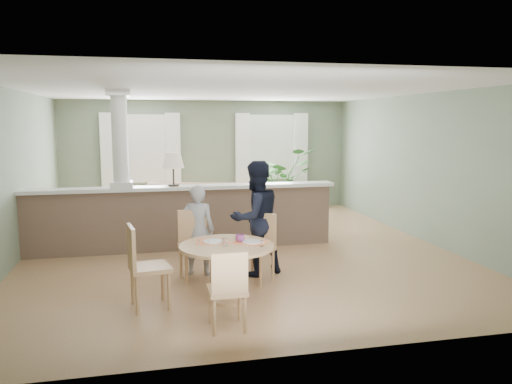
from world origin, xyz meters
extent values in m
plane|color=tan|center=(0.00, 0.00, 0.00)|extent=(8.00, 8.00, 0.00)
cube|color=gray|center=(0.00, 4.00, 1.35)|extent=(7.00, 0.02, 2.70)
cube|color=gray|center=(-3.50, 0.00, 1.35)|extent=(0.02, 8.00, 2.70)
cube|color=gray|center=(3.50, 0.00, 1.35)|extent=(0.02, 8.00, 2.70)
cube|color=gray|center=(0.00, -4.00, 1.35)|extent=(7.00, 0.02, 2.70)
cube|color=white|center=(0.00, 0.00, 2.70)|extent=(7.00, 8.00, 0.02)
cube|color=white|center=(-1.60, 3.97, 1.55)|extent=(1.10, 0.02, 1.50)
cube|color=white|center=(-1.60, 3.94, 1.55)|extent=(1.22, 0.04, 1.62)
cube|color=white|center=(1.60, 3.97, 1.55)|extent=(1.10, 0.02, 1.50)
cube|color=white|center=(1.60, 3.94, 1.55)|extent=(1.22, 0.04, 1.62)
cube|color=white|center=(-2.35, 3.88, 1.25)|extent=(0.35, 0.10, 2.30)
cube|color=white|center=(-0.85, 3.88, 1.25)|extent=(0.35, 0.10, 2.30)
cube|color=white|center=(0.85, 3.88, 1.25)|extent=(0.35, 0.10, 2.30)
cube|color=white|center=(2.35, 3.88, 1.25)|extent=(0.35, 0.10, 2.30)
cube|color=brown|center=(-0.90, 0.20, 0.53)|extent=(5.20, 0.22, 1.05)
cube|color=white|center=(-0.90, 0.20, 1.08)|extent=(5.32, 0.36, 0.06)
cube|color=white|center=(-1.90, 0.20, 1.16)|extent=(0.36, 0.36, 0.10)
cylinder|color=white|center=(-1.90, 0.20, 1.91)|extent=(0.26, 0.26, 1.39)
cube|color=white|center=(-1.90, 0.20, 2.65)|extent=(0.38, 0.38, 0.10)
cylinder|color=black|center=(-1.05, 0.20, 1.12)|extent=(0.18, 0.18, 0.03)
cylinder|color=black|center=(-1.05, 0.20, 1.28)|extent=(0.03, 0.03, 0.28)
cone|color=beige|center=(-1.05, 0.20, 1.55)|extent=(0.36, 0.36, 0.26)
imported|color=brown|center=(-0.39, 1.45, 0.47)|extent=(3.44, 1.99, 0.95)
imported|color=#2F5D25|center=(1.70, 3.20, 0.79)|extent=(1.83, 1.76, 1.57)
cylinder|color=tan|center=(-0.57, -2.40, 0.02)|extent=(0.49, 0.49, 0.04)
cylinder|color=tan|center=(-0.57, -2.40, 0.35)|extent=(0.13, 0.13, 0.63)
cylinder|color=tan|center=(-0.57, -2.40, 0.68)|extent=(1.16, 1.16, 0.04)
cube|color=red|center=(-0.71, -2.21, 0.70)|extent=(0.45, 0.36, 0.01)
cube|color=red|center=(-0.25, -2.33, 0.70)|extent=(0.50, 0.46, 0.01)
cylinder|color=white|center=(-0.71, -2.24, 0.71)|extent=(0.25, 0.25, 0.01)
cylinder|color=white|center=(-0.24, -2.35, 0.71)|extent=(0.25, 0.25, 0.01)
cylinder|color=white|center=(-0.59, -2.41, 0.75)|extent=(0.07, 0.07, 0.08)
cube|color=silver|center=(-0.77, -2.27, 0.72)|extent=(0.04, 0.17, 0.00)
cube|color=silver|center=(-0.88, -2.22, 0.71)|extent=(0.04, 0.21, 0.00)
cylinder|color=white|center=(-0.17, -2.57, 0.74)|extent=(0.04, 0.04, 0.07)
cylinder|color=silver|center=(-0.17, -2.57, 0.78)|extent=(0.04, 0.04, 0.01)
imported|color=#233BA4|center=(-0.38, -2.29, 0.75)|extent=(0.13, 0.13, 0.09)
cube|color=tan|center=(-0.86, -1.50, 0.46)|extent=(0.49, 0.49, 0.05)
cylinder|color=tan|center=(-1.01, -1.70, 0.22)|extent=(0.04, 0.04, 0.44)
cylinder|color=tan|center=(-0.66, -1.65, 0.22)|extent=(0.04, 0.04, 0.44)
cylinder|color=tan|center=(-1.05, -1.35, 0.22)|extent=(0.04, 0.04, 0.44)
cylinder|color=tan|center=(-0.71, -1.30, 0.22)|extent=(0.04, 0.04, 0.44)
cube|color=tan|center=(-0.88, -1.31, 0.72)|extent=(0.41, 0.10, 0.47)
cube|color=tan|center=(-0.05, -1.75, 0.45)|extent=(0.59, 0.59, 0.05)
cylinder|color=tan|center=(-0.29, -1.76, 0.21)|extent=(0.04, 0.04, 0.43)
cylinder|color=tan|center=(-0.05, -1.99, 0.21)|extent=(0.04, 0.04, 0.43)
cylinder|color=tan|center=(-0.06, -1.51, 0.21)|extent=(0.04, 0.04, 0.43)
cylinder|color=tan|center=(0.19, -1.75, 0.21)|extent=(0.04, 0.04, 0.43)
cube|color=tan|center=(0.08, -1.61, 0.70)|extent=(0.32, 0.30, 0.46)
cube|color=tan|center=(-0.70, -3.25, 0.42)|extent=(0.40, 0.40, 0.05)
cylinder|color=tan|center=(-0.54, -3.09, 0.20)|extent=(0.04, 0.04, 0.40)
cylinder|color=tan|center=(-0.86, -3.09, 0.20)|extent=(0.04, 0.04, 0.40)
cylinder|color=tan|center=(-0.54, -3.41, 0.20)|extent=(0.04, 0.04, 0.40)
cylinder|color=tan|center=(-0.86, -3.41, 0.20)|extent=(0.04, 0.04, 0.40)
cube|color=tan|center=(-0.70, -3.43, 0.66)|extent=(0.38, 0.04, 0.43)
cube|color=tan|center=(-1.49, -2.44, 0.48)|extent=(0.52, 0.52, 0.05)
cylinder|color=tan|center=(-1.28, -2.59, 0.23)|extent=(0.04, 0.04, 0.46)
cylinder|color=tan|center=(-1.34, -2.23, 0.23)|extent=(0.04, 0.04, 0.46)
cylinder|color=tan|center=(-1.64, -2.65, 0.23)|extent=(0.04, 0.04, 0.46)
cylinder|color=tan|center=(-1.70, -2.29, 0.23)|extent=(0.04, 0.04, 0.46)
cube|color=tan|center=(-1.69, -2.48, 0.75)|extent=(0.11, 0.43, 0.49)
imported|color=#949499|center=(-0.80, -1.27, 0.65)|extent=(0.54, 0.42, 1.31)
imported|color=black|center=(0.01, -1.43, 0.82)|extent=(0.98, 0.88, 1.64)
camera|label=1|loc=(-1.50, -8.26, 2.19)|focal=35.00mm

